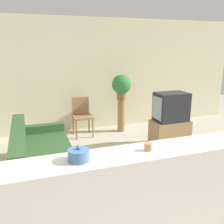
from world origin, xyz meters
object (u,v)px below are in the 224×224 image
potted_plant (122,85)px  television (171,107)px  decorative_bowl (79,155)px  couch (41,160)px  wooden_chair (82,114)px

potted_plant → television: bearing=-63.4°
television → decorative_bowl: decorative_bowl is taller
potted_plant → decorative_bowl: 3.81m
couch → potted_plant: potted_plant is taller
couch → potted_plant: 2.77m
television → wooden_chair: bearing=141.5°
couch → potted_plant: bearing=40.1°
couch → decorative_bowl: (0.27, -1.69, 0.78)m
wooden_chair → couch: bearing=-121.1°
television → decorative_bowl: bearing=-137.3°
wooden_chair → potted_plant: size_ratio=1.51×
couch → potted_plant: size_ratio=3.37×
wooden_chair → potted_plant: 1.16m
decorative_bowl → couch: bearing=99.1°
couch → wooden_chair: 2.04m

